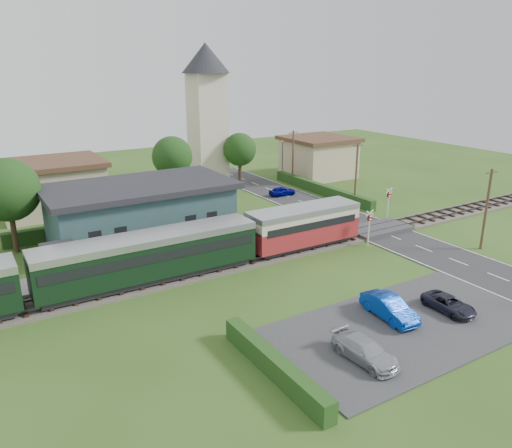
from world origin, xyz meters
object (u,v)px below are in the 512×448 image
car_park_dark (449,304)px  pedestrian_near (251,234)px  station_building (141,212)px  car_park_blue (389,308)px  car_park_silver (365,350)px  house_west (51,186)px  house_east (318,156)px  church_tower (207,104)px  crossing_signal_near (369,223)px  car_on_road (282,191)px  equipment_hut (60,262)px  pedestrian_far (111,257)px  train (105,264)px  crossing_signal_far (389,199)px

car_park_dark → pedestrian_near: bearing=107.8°
station_building → car_park_blue: 23.37m
car_park_silver → car_park_dark: (8.48, 1.34, -0.09)m
station_building → car_park_silver: bearing=-81.1°
house_west → house_east: bearing=-1.6°
church_tower → crossing_signal_near: church_tower is taller
crossing_signal_near → car_on_road: 18.39m
station_building → house_east: bearing=23.4°
car_on_road → station_building: bearing=112.5°
house_west → car_park_dark: 41.00m
equipment_hut → church_tower: church_tower is taller
house_east → car_on_road: bearing=-148.5°
church_tower → car_park_blue: (-6.61, -38.73, -9.46)m
station_building → house_east: house_east is taller
house_west → equipment_hut: bearing=-98.6°
car_park_dark → station_building: bearing=119.2°
car_on_road → pedestrian_far: 26.94m
train → pedestrian_near: bearing=10.6°
equipment_hut → train: train is taller
pedestrian_far → car_on_road: bearing=-52.7°
crossing_signal_near → pedestrian_near: bearing=151.8°
station_building → pedestrian_far: 7.21m
station_building → pedestrian_far: station_building is taller
car_on_road → car_park_blue: (-11.24, -28.37, 0.17)m
station_building → car_on_road: station_building is taller
station_building → pedestrian_far: (-4.37, -5.57, -1.37)m
equipment_hut → station_building: size_ratio=0.16×
crossing_signal_near → pedestrian_far: 21.59m
station_building → house_west: bearing=109.6°
house_east → car_park_blue: size_ratio=2.10×
crossing_signal_far → car_park_blue: bearing=-135.2°
car_park_dark → crossing_signal_far: bearing=56.8°
train → car_park_blue: size_ratio=10.33×
house_west → car_park_silver: (8.82, -38.45, -2.12)m
equipment_hut → crossing_signal_far: bearing=-1.5°
house_west → car_on_road: house_west is taller
crossing_signal_far → pedestrian_near: crossing_signal_far is taller
car_park_dark → pedestrian_near: pedestrian_near is taller
station_building → car_park_dark: 26.26m
car_park_silver → car_park_dark: 8.58m
train → car_park_dark: (17.96, -14.11, -1.60)m
crossing_signal_far → train: bearing=-175.3°
car_park_blue → crossing_signal_far: bearing=49.7°
train → pedestrian_far: bearing=69.4°
house_west → car_park_dark: (17.30, -37.11, -2.21)m
crossing_signal_far → car_on_road: crossing_signal_far is taller
equipment_hut → house_east: 42.41m
pedestrian_far → car_park_blue: bearing=-131.4°
equipment_hut → train: size_ratio=0.06×
station_building → car_park_blue: station_building is taller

